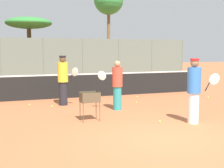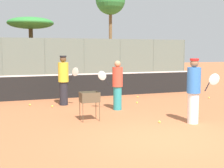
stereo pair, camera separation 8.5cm
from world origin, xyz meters
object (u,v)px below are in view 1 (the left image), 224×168
at_px(tennis_net, 84,85).
at_px(player_yellow_shirt, 63,80).
at_px(player_white_outfit, 117,85).
at_px(ball_cart, 90,99).
at_px(player_red_cap, 194,90).

height_order(tennis_net, player_yellow_shirt, player_yellow_shirt).
bearing_deg(player_white_outfit, tennis_net, -67.43).
height_order(player_white_outfit, ball_cart, player_white_outfit).
height_order(player_yellow_shirt, ball_cart, player_yellow_shirt).
xyz_separation_m(player_white_outfit, player_yellow_shirt, (-1.58, 1.61, 0.09)).
bearing_deg(player_red_cap, tennis_net, 133.40).
bearing_deg(player_red_cap, player_white_outfit, 144.39).
xyz_separation_m(tennis_net, player_red_cap, (1.61, -6.01, 0.41)).
relative_size(tennis_net, player_white_outfit, 6.54).
height_order(tennis_net, player_red_cap, player_red_cap).
relative_size(player_white_outfit, ball_cart, 2.01).
relative_size(player_yellow_shirt, ball_cart, 2.19).
xyz_separation_m(tennis_net, player_yellow_shirt, (-1.29, -1.70, 0.43)).
bearing_deg(tennis_net, ball_cart, -103.48).
bearing_deg(tennis_net, player_yellow_shirt, -127.13).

